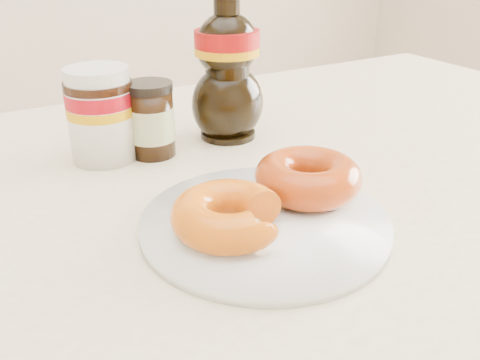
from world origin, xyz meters
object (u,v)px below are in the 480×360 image
donut_whole (308,177)px  dark_jar (151,120)px  dining_table (261,246)px  nutella_jar (101,111)px  plate (265,223)px  syrup_bottle (227,66)px  donut_bitten (228,215)px

donut_whole → dark_jar: (-0.09, 0.22, 0.02)m
dining_table → nutella_jar: size_ratio=11.54×
plate → syrup_bottle: bearing=69.1°
plate → nutella_jar: size_ratio=2.08×
syrup_bottle → nutella_jar: bearing=176.7°
plate → nutella_jar: 0.28m
plate → donut_bitten: 0.05m
plate → donut_bitten: size_ratio=2.28×
nutella_jar → dark_jar: nutella_jar is taller
plate → syrup_bottle: syrup_bottle is taller
donut_bitten → nutella_jar: 0.27m
donut_whole → nutella_jar: 0.29m
dining_table → plate: plate is taller
donut_bitten → dark_jar: (0.02, 0.25, 0.02)m
donut_bitten → plate: bearing=13.0°
plate → syrup_bottle: 0.29m
dining_table → donut_whole: (0.02, -0.06, 0.12)m
donut_whole → syrup_bottle: size_ratio=0.56×
donut_bitten → syrup_bottle: syrup_bottle is taller
donut_whole → dark_jar: dark_jar is taller
donut_bitten → syrup_bottle: bearing=67.0°
dining_table → donut_bitten: 0.17m
donut_bitten → dining_table: bearing=49.1°
dining_table → donut_bitten: donut_bitten is taller
nutella_jar → dark_jar: 0.07m
dining_table → donut_whole: bearing=-72.8°
donut_whole → syrup_bottle: syrup_bottle is taller
donut_bitten → nutella_jar: size_ratio=0.91×
dining_table → nutella_jar: 0.27m
donut_whole → nutella_jar: (-0.15, 0.24, 0.03)m
plate → syrup_bottle: (0.10, 0.25, 0.10)m
nutella_jar → dark_jar: bearing=-18.0°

